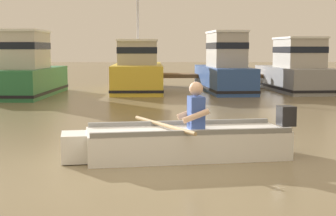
% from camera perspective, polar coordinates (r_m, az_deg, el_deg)
% --- Properties ---
extents(ground_plane, '(120.00, 120.00, 0.00)m').
position_cam_1_polar(ground_plane, '(7.30, -2.01, -6.88)').
color(ground_plane, '#7A6B4C').
extents(wooden_dock, '(15.06, 1.64, 1.17)m').
position_cam_1_polar(wooden_dock, '(24.00, 16.19, 3.50)').
color(wooden_dock, brown).
rests_on(wooden_dock, ground).
extents(rowboat_with_person, '(3.72, 1.80, 1.19)m').
position_cam_1_polar(rowboat_with_person, '(8.10, 1.58, -3.73)').
color(rowboat_with_person, white).
rests_on(rowboat_with_person, ground).
extents(moored_boat_green, '(2.04, 5.31, 2.37)m').
position_cam_1_polar(moored_boat_green, '(19.44, -15.49, 3.89)').
color(moored_boat_green, '#287042').
rests_on(moored_boat_green, ground).
extents(moored_boat_yellow, '(2.13, 6.29, 5.03)m').
position_cam_1_polar(moored_boat_yellow, '(21.10, -3.34, 4.09)').
color(moored_boat_yellow, gold).
rests_on(moored_boat_yellow, ground).
extents(moored_boat_blue, '(2.06, 5.51, 2.40)m').
position_cam_1_polar(moored_boat_blue, '(20.68, 6.27, 4.26)').
color(moored_boat_blue, '#2D519E').
rests_on(moored_boat_blue, ground).
extents(moored_boat_grey, '(2.36, 5.56, 2.17)m').
position_cam_1_polar(moored_boat_grey, '(21.56, 13.98, 3.99)').
color(moored_boat_grey, gray).
rests_on(moored_boat_grey, ground).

